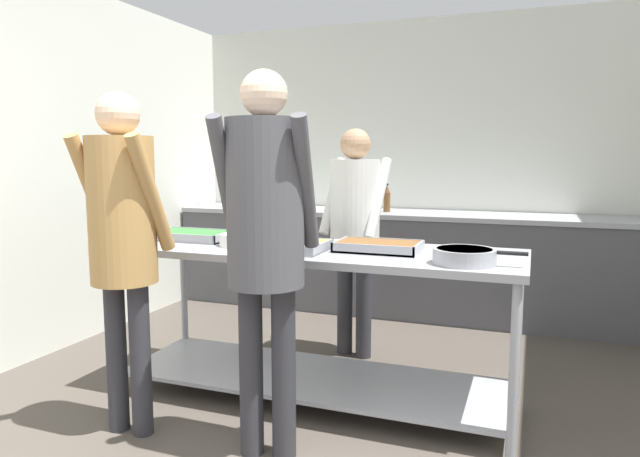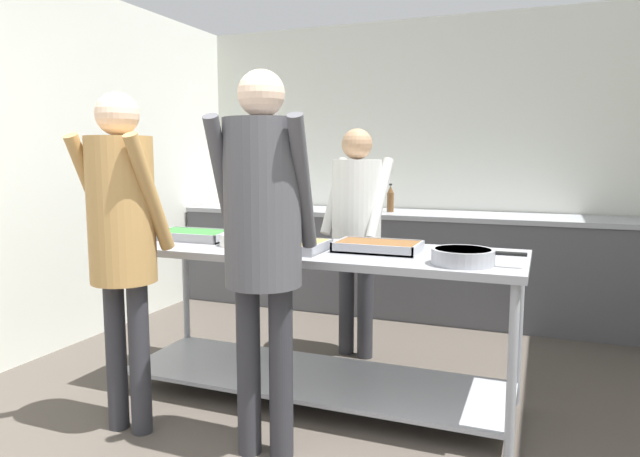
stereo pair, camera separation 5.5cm
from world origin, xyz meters
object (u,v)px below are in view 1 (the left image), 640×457
guest_serving_left (266,222)px  cook_behind_counter (355,218)px  serving_tray_vegetables (290,246)px  guest_serving_right (123,225)px  sauce_pan (465,256)px  serving_tray_roast (192,236)px  serving_tray_greens (379,247)px  plate_stack (239,240)px  water_bottle (387,199)px

guest_serving_left → cook_behind_counter: (-0.02, 1.45, -0.13)m
serving_tray_vegetables → guest_serving_right: (-0.64, -0.59, 0.16)m
sauce_pan → guest_serving_left: 0.97m
serving_tray_roast → sauce_pan: 1.70m
serving_tray_roast → serving_tray_greens: (1.20, -0.02, -0.00)m
plate_stack → sauce_pan: sauce_pan is taller
guest_serving_right → serving_tray_greens: bearing=34.0°
guest_serving_left → water_bottle: size_ratio=7.09×
cook_behind_counter → guest_serving_right: bearing=-116.2°
guest_serving_left → water_bottle: guest_serving_left is taller
serving_tray_greens → serving_tray_vegetables: bearing=-161.1°
sauce_pan → guest_serving_left: (-0.83, -0.48, 0.18)m
serving_tray_vegetables → cook_behind_counter: 0.91m
plate_stack → cook_behind_counter: size_ratio=0.15×
guest_serving_left → guest_serving_right: 0.76m
guest_serving_left → water_bottle: 2.65m
water_bottle → plate_stack: bearing=-100.1°
plate_stack → water_bottle: size_ratio=0.92×
plate_stack → water_bottle: bearing=79.9°
serving_tray_roast → guest_serving_left: bearing=-39.8°
guest_serving_right → cook_behind_counter: guest_serving_right is taller
serving_tray_roast → serving_tray_vegetables: size_ratio=1.26×
serving_tray_roast → sauce_pan: bearing=-8.0°
guest_serving_right → serving_tray_roast: bearing=97.5°
serving_tray_roast → water_bottle: (0.76, 1.93, 0.12)m
serving_tray_roast → water_bottle: 2.08m
serving_tray_roast → guest_serving_left: size_ratio=0.28×
sauce_pan → serving_tray_vegetables: bearing=176.1°
guest_serving_left → cook_behind_counter: size_ratio=1.12×
serving_tray_vegetables → cook_behind_counter: bearing=84.3°
sauce_pan → plate_stack: bearing=174.9°
sauce_pan → guest_serving_left: guest_serving_left is taller
water_bottle → sauce_pan: bearing=-67.0°
serving_tray_greens → cook_behind_counter: cook_behind_counter is taller
serving_tray_greens → cook_behind_counter: 0.84m
guest_serving_right → cook_behind_counter: 1.66m
serving_tray_vegetables → sauce_pan: size_ratio=0.88×
plate_stack → guest_serving_right: size_ratio=0.14×
plate_stack → serving_tray_greens: bearing=7.6°
serving_tray_roast → cook_behind_counter: (0.83, 0.73, 0.07)m
guest_serving_left → serving_tray_roast: bearing=140.2°
guest_serving_left → serving_tray_greens: bearing=63.9°
serving_tray_greens → guest_serving_left: guest_serving_left is taller
cook_behind_counter → serving_tray_roast: bearing=-138.6°
serving_tray_vegetables → guest_serving_left: bearing=-78.0°
serving_tray_roast → guest_serving_left: (0.86, -0.71, 0.20)m
serving_tray_roast → serving_tray_greens: 1.20m
serving_tray_roast → serving_tray_greens: same height
serving_tray_roast → guest_serving_right: guest_serving_right is taller
serving_tray_vegetables → serving_tray_greens: size_ratio=0.86×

